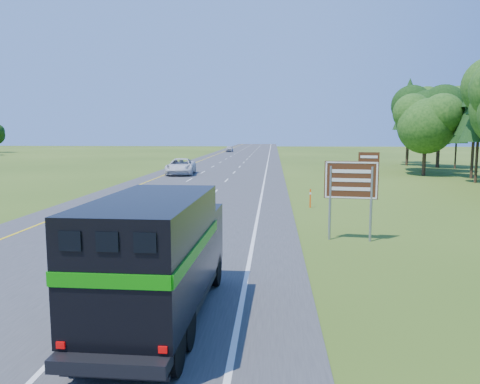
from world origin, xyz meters
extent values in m
cube|color=#38383A|center=(0.00, 50.00, 0.02)|extent=(15.00, 260.00, 0.04)
cube|color=yellow|center=(-5.50, 50.00, 0.04)|extent=(0.15, 260.00, 0.01)
cube|color=white|center=(5.50, 50.00, 0.04)|extent=(0.15, 260.00, 0.01)
cylinder|color=black|center=(2.70, 6.87, 0.53)|extent=(0.34, 0.99, 0.98)
cylinder|color=black|center=(4.57, 6.83, 0.53)|extent=(0.34, 0.99, 0.98)
cylinder|color=black|center=(2.60, 2.60, 0.53)|extent=(0.34, 0.99, 0.98)
cylinder|color=black|center=(4.47, 2.55, 0.53)|extent=(0.34, 0.99, 0.98)
cylinder|color=black|center=(2.57, 1.53, 0.53)|extent=(0.34, 0.99, 0.98)
cylinder|color=black|center=(4.44, 1.48, 0.53)|extent=(0.34, 0.99, 0.98)
cube|color=black|center=(3.57, 4.00, 0.64)|extent=(2.31, 7.18, 0.25)
cube|color=black|center=(3.64, 6.76, 1.61)|extent=(2.22, 1.66, 1.69)
cube|color=black|center=(3.66, 7.58, 2.05)|extent=(1.96, 0.10, 0.53)
cube|color=black|center=(3.55, 3.38, 1.99)|extent=(2.35, 5.22, 2.45)
cube|color=#0D8307|center=(3.49, 0.78, 2.11)|extent=(2.23, 0.09, 0.27)
cube|color=#0D8307|center=(2.42, 3.40, 2.11)|extent=(0.16, 5.16, 0.27)
cube|color=#0D8307|center=(4.68, 3.35, 2.11)|extent=(0.16, 5.16, 0.27)
cube|color=black|center=(2.82, 0.79, 2.81)|extent=(0.40, 0.05, 0.36)
cube|color=black|center=(3.49, 0.78, 2.81)|extent=(0.40, 0.05, 0.36)
cube|color=black|center=(4.16, 0.76, 2.81)|extent=(0.40, 0.05, 0.36)
cube|color=black|center=(3.49, 0.88, 0.31)|extent=(2.05, 0.16, 0.09)
cube|color=#B20505|center=(2.55, 0.80, 0.89)|extent=(0.16, 0.04, 0.12)
cube|color=#B20505|center=(4.42, 0.75, 0.89)|extent=(0.16, 0.04, 0.12)
imported|color=silver|center=(-3.82, 43.97, 0.92)|extent=(3.43, 6.54, 1.76)
imported|color=#B5B5BC|center=(-4.10, 104.37, 0.73)|extent=(1.84, 4.15, 1.39)
cylinder|color=gray|center=(8.82, 13.43, 1.62)|extent=(0.11, 0.11, 3.24)
cylinder|color=gray|center=(10.53, 13.18, 1.62)|extent=(0.11, 0.11, 3.24)
cube|color=#47210F|center=(9.67, 13.31, 2.64)|extent=(2.25, 0.39, 1.62)
cube|color=#47210F|center=(10.37, 13.21, 3.65)|extent=(0.86, 0.19, 0.39)
cube|color=white|center=(9.67, 13.27, 2.64)|extent=(2.14, 0.32, 1.55)
cube|color=#FF4D0D|center=(8.66, 22.16, 0.58)|extent=(0.09, 0.04, 1.17)
cube|color=white|center=(8.66, 22.16, 0.90)|extent=(0.10, 0.05, 0.13)
camera|label=1|loc=(6.32, -6.90, 4.68)|focal=35.00mm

